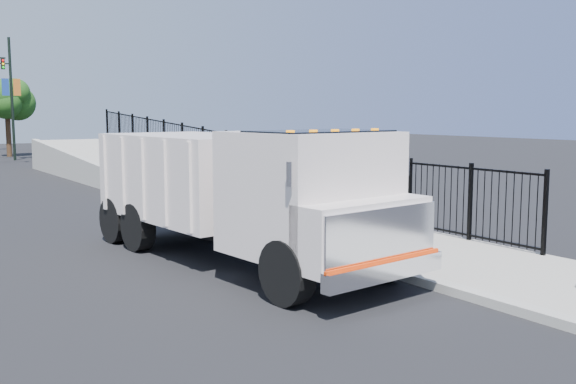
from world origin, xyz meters
TOP-DOWN VIEW (x-y plane):
  - ground at (0.00, 0.00)m, footprint 120.00×120.00m
  - sidewalk at (1.93, -2.00)m, footprint 3.55×12.00m
  - curb at (0.00, -2.00)m, footprint 0.30×12.00m
  - ramp at (2.12, 16.00)m, footprint 3.95×24.06m
  - iron_fence at (3.55, 12.00)m, footprint 0.10×28.00m
  - truck at (-1.88, 1.42)m, footprint 3.39×8.58m
  - worker at (1.13, -0.10)m, footprint 0.54×0.75m
  - light_pole_1 at (0.05, 35.21)m, footprint 3.77×0.22m
  - tree_1 at (0.80, 39.25)m, footprint 2.32×2.32m

SIDE VIEW (x-z plane):
  - ground at x=0.00m, z-range 0.00..0.00m
  - ramp at x=2.12m, z-range -1.60..1.60m
  - sidewalk at x=1.93m, z-range 0.00..0.12m
  - curb at x=0.00m, z-range 0.00..0.16m
  - iron_fence at x=3.55m, z-range 0.00..1.80m
  - worker at x=1.13m, z-range 0.12..2.04m
  - truck at x=-1.88m, z-range 0.18..3.05m
  - tree_1 at x=0.80m, z-range 1.34..6.50m
  - light_pole_1 at x=0.05m, z-range 0.36..8.36m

